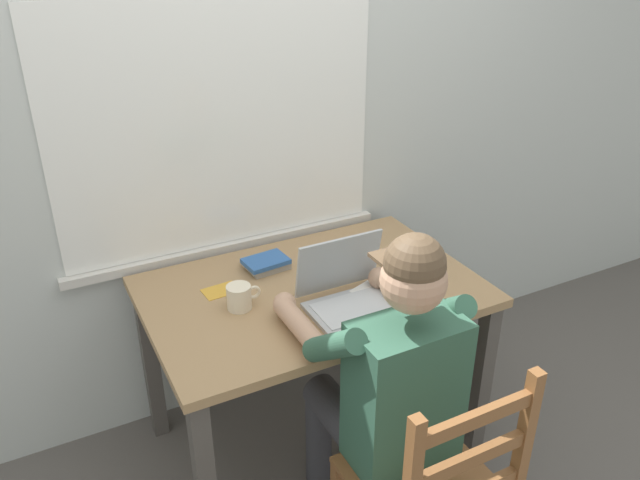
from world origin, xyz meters
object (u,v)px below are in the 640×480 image
Objects in this scene: coffee_mug_white at (240,297)px; book_stack_main at (266,263)px; computer_mouse at (412,287)px; coffee_mug_dark at (403,257)px; laptop at (350,291)px; seated_person at (386,378)px; landscape_photo_print at (221,291)px; desk at (313,311)px.

coffee_mug_white is 0.70× the size of book_stack_main.
computer_mouse is 0.19m from coffee_mug_dark.
laptop is 2.64× the size of coffee_mug_white.
seated_person is at bearing -80.66° from book_stack_main.
coffee_mug_white reaches higher than landscape_photo_print.
book_stack_main reaches higher than desk.
desk is 9.42× the size of landscape_photo_print.
coffee_mug_dark is 0.92× the size of landscape_photo_print.
computer_mouse is at bearing -7.77° from laptop.
coffee_mug_white is 0.30m from book_stack_main.
laptop is 0.25m from computer_mouse.
coffee_mug_white reaches higher than coffee_mug_dark.
desk is 10.19× the size of coffee_mug_dark.
coffee_mug_white is at bearing 122.95° from seated_person.
coffee_mug_white is at bearing -130.67° from book_stack_main.
desk is 0.27m from book_stack_main.
coffee_mug_white is 1.04× the size of coffee_mug_dark.
coffee_mug_white reaches higher than book_stack_main.
desk is at bearing -28.06° from landscape_photo_print.
coffee_mug_dark reaches higher than book_stack_main.
coffee_mug_dark is at bearing -3.45° from desk.
coffee_mug_dark is (0.67, -0.02, -0.00)m from coffee_mug_white.
seated_person is (0.02, -0.48, 0.02)m from desk.
desk is at bearing 1.11° from coffee_mug_white.
landscape_photo_print is (-0.33, 0.62, 0.08)m from seated_person.
seated_person is at bearing -87.52° from desk.
desk is 0.41m from coffee_mug_dark.
book_stack_main is (-0.48, 0.24, -0.02)m from coffee_mug_dark.
book_stack_main is (-0.12, 0.70, 0.10)m from seated_person.
seated_person reaches higher than coffee_mug_dark.
landscape_photo_print is at bearing 167.17° from coffee_mug_dark.
laptop is (0.07, -0.16, 0.16)m from desk.
computer_mouse is 0.80× the size of coffee_mug_white.
computer_mouse reaches higher than desk.
computer_mouse is (0.31, -0.19, 0.12)m from desk.
coffee_mug_dark reaches higher than desk.
book_stack_main is 1.37× the size of landscape_photo_print.
landscape_photo_print is (-0.02, 0.14, -0.04)m from coffee_mug_white.
seated_person is at bearing -135.24° from computer_mouse.
seated_person is 6.88× the size of book_stack_main.
desk is 12.24× the size of computer_mouse.
computer_mouse is 0.63m from coffee_mug_white.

